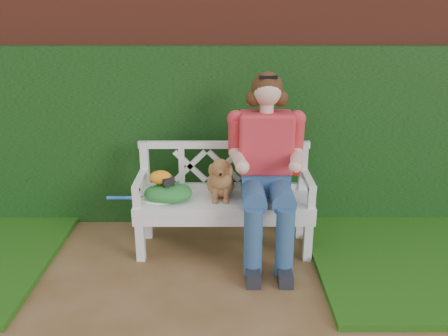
{
  "coord_description": "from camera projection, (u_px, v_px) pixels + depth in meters",
  "views": [
    {
      "loc": [
        0.34,
        -2.7,
        2.03
      ],
      "look_at": [
        0.35,
        1.06,
        0.75
      ],
      "focal_mm": 38.0,
      "sensor_mm": 36.0,
      "label": 1
    }
  ],
  "objects": [
    {
      "name": "seated_woman",
      "position": [
        266.0,
        164.0,
        3.94
      ],
      "size": [
        0.76,
        0.96,
        1.59
      ],
      "primitive_type": null,
      "rotation": [
        0.0,
        0.0,
        0.11
      ],
      "color": "#CC494D",
      "rests_on": "ground"
    },
    {
      "name": "camera_item",
      "position": [
        168.0,
        181.0,
        3.96
      ],
      "size": [
        0.13,
        0.11,
        0.07
      ],
      "primitive_type": "cube",
      "rotation": [
        0.0,
        0.0,
        0.37
      ],
      "color": "black",
      "rests_on": "green_bag"
    },
    {
      "name": "brick_wall",
      "position": [
        188.0,
        107.0,
        4.66
      ],
      "size": [
        10.0,
        0.3,
        2.2
      ],
      "primitive_type": "cube",
      "color": "brown",
      "rests_on": "ground"
    },
    {
      "name": "garden_bench",
      "position": [
        224.0,
        223.0,
        4.14
      ],
      "size": [
        1.61,
        0.68,
        0.48
      ],
      "primitive_type": null,
      "rotation": [
        0.0,
        0.0,
        -0.05
      ],
      "color": "white",
      "rests_on": "ground"
    },
    {
      "name": "ivy_hedge",
      "position": [
        187.0,
        137.0,
        4.53
      ],
      "size": [
        10.0,
        0.18,
        1.7
      ],
      "primitive_type": "cube",
      "color": "#255C21",
      "rests_on": "ground"
    },
    {
      "name": "dog",
      "position": [
        221.0,
        177.0,
        4.0
      ],
      "size": [
        0.34,
        0.4,
        0.38
      ],
      "primitive_type": null,
      "rotation": [
        0.0,
        0.0,
        -0.29
      ],
      "color": "#9B5224",
      "rests_on": "garden_bench"
    },
    {
      "name": "ground",
      "position": [
        173.0,
        323.0,
        3.21
      ],
      "size": [
        60.0,
        60.0,
        0.0
      ],
      "primitive_type": "plane",
      "color": "brown"
    },
    {
      "name": "tennis_racket",
      "position": [
        155.0,
        198.0,
        4.02
      ],
      "size": [
        0.66,
        0.34,
        0.03
      ],
      "primitive_type": null,
      "rotation": [
        0.0,
        0.0,
        0.12
      ],
      "color": "beige",
      "rests_on": "garden_bench"
    },
    {
      "name": "green_bag",
      "position": [
        168.0,
        192.0,
        3.99
      ],
      "size": [
        0.46,
        0.38,
        0.14
      ],
      "primitive_type": null,
      "rotation": [
        0.0,
        0.0,
        -0.19
      ],
      "color": "#1A7011",
      "rests_on": "garden_bench"
    },
    {
      "name": "baseball_glove",
      "position": [
        161.0,
        177.0,
        3.97
      ],
      "size": [
        0.21,
        0.17,
        0.12
      ],
      "primitive_type": "ellipsoid",
      "rotation": [
        0.0,
        0.0,
        0.18
      ],
      "color": "orange",
      "rests_on": "green_bag"
    }
  ]
}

